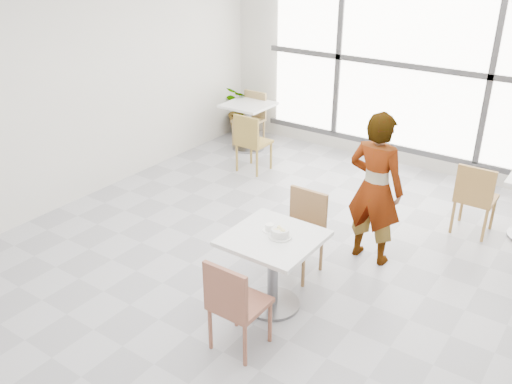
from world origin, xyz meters
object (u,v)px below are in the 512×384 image
Objects in this scene: chair_far at (302,227)px; plant_left at (245,111)px; chair_near at (234,301)px; bg_chair_left_far at (251,115)px; coffee_cup at (270,228)px; oatmeal_bowl at (280,233)px; main_table at (273,258)px; bg_chair_right_near at (475,195)px; bg_table_left at (248,120)px; bg_chair_left_near at (251,139)px; person at (375,189)px.

plant_left is (-2.95, 3.04, -0.07)m from chair_far.
chair_near is 1.00× the size of bg_chair_left_far.
coffee_cup is 0.18× the size of bg_chair_left_far.
chair_far is 4.14× the size of oatmeal_bowl.
bg_chair_left_far reaches higher than main_table.
chair_near is at bearing -54.69° from plant_left.
bg_chair_right_near is at bearing 66.29° from oatmeal_bowl.
chair_near is 0.78m from oatmeal_bowl.
chair_far is (-0.18, 1.39, 0.00)m from chair_near.
main_table is 0.28m from coffee_cup.
bg_chair_left_far is (-0.07, 0.19, 0.01)m from bg_table_left.
coffee_cup is 0.19× the size of plant_left.
coffee_cup is (-0.08, 0.06, 0.26)m from main_table.
bg_chair_left_near is at bearing -50.81° from plant_left.
main_table is 4.15m from bg_table_left.
chair_far reaches higher than bg_table_left.
person is at bearing 69.47° from coffee_cup.
person reaches higher than chair_near.
oatmeal_bowl is 3.23m from bg_chair_left_near.
bg_chair_left_far is (-0.66, 0.94, 0.00)m from bg_chair_left_near.
bg_chair_left_near is at bearing 130.40° from oatmeal_bowl.
bg_table_left is (-2.69, 3.92, -0.01)m from chair_near.
main_table is 4.82m from plant_left.
bg_chair_right_near is at bearing -108.29° from chair_near.
bg_chair_left_near is (-2.03, 2.47, -0.02)m from main_table.
plant_left is at bearing -50.81° from bg_chair_left_near.
bg_chair_right_near reaches higher than coffee_cup.
person is at bearing 73.56° from main_table.
plant_left is at bearing 134.15° from chair_far.
main_table is 2.70m from bg_chair_right_near.
bg_chair_left_far is 1.00× the size of bg_chair_right_near.
plant_left reaches higher than coffee_cup.
chair_near is 1.00× the size of chair_far.
bg_chair_left_far is (-2.77, 4.11, 0.00)m from chair_near.
bg_table_left is (-2.67, 3.20, -0.31)m from oatmeal_bowl.
person reaches higher than bg_chair_left_near.
person is (0.33, 1.28, 0.03)m from oatmeal_bowl.
bg_chair_right_near is (0.74, 1.15, -0.32)m from person.
chair_far reaches higher than coffee_cup.
plant_left is at bearing -33.10° from person.
bg_chair_left_near reaches higher than oatmeal_bowl.
chair_far is 2.62m from bg_chair_left_near.
main_table is at bearing -38.32° from coffee_cup.
bg_chair_right_near is at bearing 65.42° from main_table.
chair_far reaches higher than plant_left.
bg_chair_left_near is at bearing 129.35° from main_table.
main_table is at bearing -50.99° from bg_table_left.
chair_far is at bearing 91.89° from coffee_cup.
main_table is 0.92× the size of chair_near.
main_table is 0.49× the size of person.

